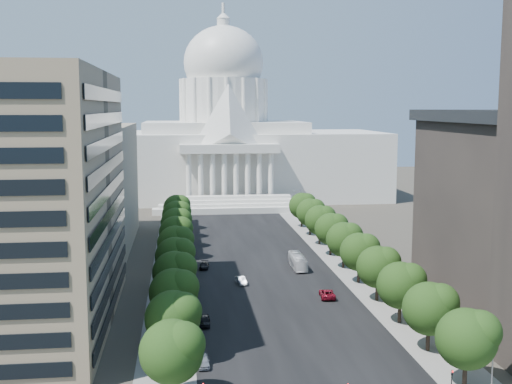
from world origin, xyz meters
name	(u,v)px	position (x,y,z in m)	size (l,w,h in m)	color
road_asphalt	(251,251)	(0.00, 90.00, 0.00)	(30.00, 260.00, 0.01)	black
sidewalk_left	(172,253)	(-19.00, 90.00, 0.00)	(8.00, 260.00, 0.02)	gray
sidewalk_right	(329,249)	(19.00, 90.00, 0.00)	(8.00, 260.00, 0.02)	gray
capitol	(224,145)	(0.00, 184.89, 20.01)	(120.00, 56.00, 73.00)	white
office_block_left_far	(52,187)	(-48.00, 100.00, 15.00)	(38.00, 52.00, 30.00)	gray
tree_l_a	(174,350)	(-17.66, 11.81, 6.45)	(7.79, 7.60, 9.97)	#33261C
tree_l_b	(175,317)	(-17.66, 23.81, 6.45)	(7.79, 7.60, 9.97)	#33261C
tree_l_c	(176,291)	(-17.66, 35.81, 6.45)	(7.79, 7.60, 9.97)	#33261C
tree_l_d	(176,272)	(-17.66, 47.81, 6.45)	(7.79, 7.60, 9.97)	#33261C
tree_l_e	(177,256)	(-17.66, 59.81, 6.45)	(7.79, 7.60, 9.97)	#33261C
tree_l_f	(177,242)	(-17.66, 71.81, 6.45)	(7.79, 7.60, 9.97)	#33261C
tree_l_g	(177,231)	(-17.66, 83.81, 6.45)	(7.79, 7.60, 9.97)	#33261C
tree_l_h	(177,222)	(-17.66, 95.81, 6.45)	(7.79, 7.60, 9.97)	#33261C
tree_l_i	(178,214)	(-17.66, 107.81, 6.45)	(7.79, 7.60, 9.97)	#33261C
tree_l_j	(178,207)	(-17.66, 119.81, 6.45)	(7.79, 7.60, 9.97)	#33261C
tree_r_a	(470,337)	(18.34, 11.81, 6.45)	(7.79, 7.60, 9.97)	#33261C
tree_r_b	(432,307)	(18.34, 23.81, 6.45)	(7.79, 7.60, 9.97)	#33261C
tree_r_c	(403,284)	(18.34, 35.81, 6.45)	(7.79, 7.60, 9.97)	#33261C
tree_r_d	(380,266)	(18.34, 47.81, 6.45)	(7.79, 7.60, 9.97)	#33261C
tree_r_e	(361,251)	(18.34, 59.81, 6.45)	(7.79, 7.60, 9.97)	#33261C
tree_r_f	(345,238)	(18.34, 71.81, 6.45)	(7.79, 7.60, 9.97)	#33261C
tree_r_g	(332,228)	(18.34, 83.81, 6.45)	(7.79, 7.60, 9.97)	#33261C
tree_r_h	(321,219)	(18.34, 95.81, 6.45)	(7.79, 7.60, 9.97)	#33261C
tree_r_i	(312,212)	(18.34, 107.81, 6.45)	(7.79, 7.60, 9.97)	#33261C
tree_r_j	(303,205)	(18.34, 119.81, 6.45)	(7.79, 7.60, 9.97)	#33261C
traffic_signal_right	(452,378)	(14.50, 7.99, 3.09)	(0.18, 0.49, 4.30)	black
streetlight_a	(489,347)	(19.90, 10.00, 5.82)	(2.61, 0.44, 9.00)	gray
streetlight_b	(414,289)	(19.90, 35.00, 5.82)	(2.61, 0.44, 9.00)	gray
streetlight_c	(368,253)	(19.90, 60.00, 5.82)	(2.61, 0.44, 9.00)	gray
streetlight_d	(338,230)	(19.90, 85.00, 5.82)	(2.61, 0.44, 9.00)	gray
streetlight_e	(316,212)	(19.90, 110.00, 5.82)	(2.61, 0.44, 9.00)	gray
streetlight_f	(299,199)	(19.90, 135.00, 5.82)	(2.61, 0.44, 9.00)	gray
car_dark_a	(204,321)	(-13.25, 38.21, 0.76)	(1.80, 4.46, 1.52)	black
car_silver	(241,281)	(-5.17, 61.57, 0.70)	(1.48, 4.25, 1.40)	#A4A7AC
car_red	(327,294)	(9.48, 50.51, 0.77)	(2.56, 5.54, 1.54)	maroon
car_dark_b	(204,266)	(-11.96, 74.44, 0.67)	(1.88, 4.62, 1.34)	black
car_parked	(203,361)	(-14.00, 22.06, 0.72)	(1.70, 4.23, 1.44)	#A0A2A7
city_bus	(298,261)	(8.10, 72.63, 1.49)	(2.50, 10.68, 2.98)	silver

